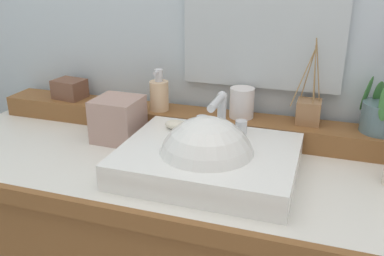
{
  "coord_description": "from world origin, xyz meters",
  "views": [
    {
      "loc": [
        0.35,
        -0.96,
        1.38
      ],
      "look_at": [
        0.04,
        -0.01,
        0.98
      ],
      "focal_mm": 39.37,
      "sensor_mm": 36.0,
      "label": 1
    }
  ],
  "objects": [
    {
      "name": "wall_back",
      "position": [
        0.0,
        0.38,
        1.23
      ],
      "size": [
        3.29,
        0.2,
        2.46
      ],
      "primitive_type": "cube",
      "color": "silver",
      "rests_on": "ground"
    },
    {
      "name": "back_ledge",
      "position": [
        0.0,
        0.2,
        0.91
      ],
      "size": [
        1.38,
        0.12,
        0.06
      ],
      "primitive_type": "cube",
      "color": "brown",
      "rests_on": "vanity_cabinet"
    },
    {
      "name": "sink_basin",
      "position": [
        0.09,
        -0.05,
        0.91
      ],
      "size": [
        0.44,
        0.35,
        0.27
      ],
      "color": "white",
      "rests_on": "vanity_cabinet"
    },
    {
      "name": "soap_bar",
      "position": [
        -0.03,
        0.05,
        0.95
      ],
      "size": [
        0.07,
        0.04,
        0.02
      ],
      "primitive_type": "ellipsoid",
      "color": "beige",
      "rests_on": "sink_basin"
    },
    {
      "name": "potted_plant",
      "position": [
        0.5,
        0.21,
        1.01
      ],
      "size": [
        0.12,
        0.12,
        0.31
      ],
      "color": "slate",
      "rests_on": "back_ledge"
    },
    {
      "name": "soap_dispenser",
      "position": [
        -0.14,
        0.19,
        0.99
      ],
      "size": [
        0.06,
        0.06,
        0.13
      ],
      "color": "beige",
      "rests_on": "back_ledge"
    },
    {
      "name": "tumbler_cup",
      "position": [
        0.12,
        0.21,
        0.99
      ],
      "size": [
        0.07,
        0.07,
        0.09
      ],
      "primitive_type": "cylinder",
      "color": "silver",
      "rests_on": "back_ledge"
    },
    {
      "name": "reed_diffuser",
      "position": [
        0.31,
        0.22,
        0.98
      ],
      "size": [
        0.08,
        0.07,
        0.24
      ],
      "color": "#986C46",
      "rests_on": "back_ledge"
    },
    {
      "name": "trinket_box",
      "position": [
        -0.48,
        0.21,
        0.97
      ],
      "size": [
        0.11,
        0.09,
        0.06
      ],
      "primitive_type": "cube",
      "rotation": [
        0.0,
        0.0,
        -0.13
      ],
      "color": "brown",
      "rests_on": "back_ledge"
    },
    {
      "name": "tissue_box",
      "position": [
        -0.22,
        0.07,
        0.94
      ],
      "size": [
        0.13,
        0.13,
        0.13
      ],
      "primitive_type": "cube",
      "rotation": [
        0.0,
        0.0,
        -0.02
      ],
      "color": "tan",
      "rests_on": "vanity_cabinet"
    },
    {
      "name": "mirror",
      "position": [
        0.16,
        0.27,
        1.25
      ],
      "size": [
        0.47,
        0.02,
        0.45
      ],
      "primitive_type": "cube",
      "color": "silver"
    }
  ]
}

